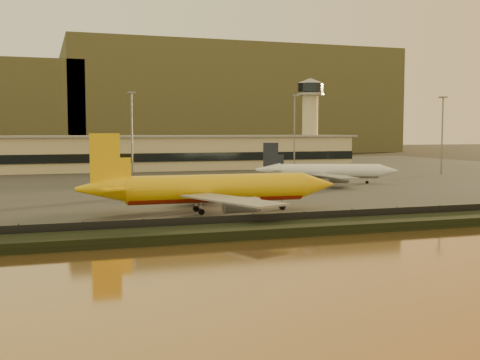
# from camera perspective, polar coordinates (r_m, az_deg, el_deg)

# --- Properties ---
(ground) EXTENTS (900.00, 900.00, 0.00)m
(ground) POSITION_cam_1_polar(r_m,az_deg,el_deg) (101.62, 2.02, -3.50)
(ground) COLOR black
(ground) RESTS_ON ground
(embankment) EXTENTS (320.00, 7.00, 1.40)m
(embankment) POSITION_cam_1_polar(r_m,az_deg,el_deg) (85.97, 5.98, -4.55)
(embankment) COLOR black
(embankment) RESTS_ON ground
(tarmac) EXTENTS (320.00, 220.00, 0.20)m
(tarmac) POSITION_cam_1_polar(r_m,az_deg,el_deg) (193.03, -7.86, 0.37)
(tarmac) COLOR #2D2D2D
(tarmac) RESTS_ON ground
(perimeter_fence) EXTENTS (300.00, 0.05, 2.20)m
(perimeter_fence) POSITION_cam_1_polar(r_m,az_deg,el_deg) (89.49, 4.93, -3.79)
(perimeter_fence) COLOR black
(perimeter_fence) RESTS_ON tarmac
(terminal_building) EXTENTS (202.00, 25.00, 12.60)m
(terminal_building) POSITION_cam_1_polar(r_m,az_deg,el_deg) (220.93, -13.04, 2.43)
(terminal_building) COLOR #C9B78B
(terminal_building) RESTS_ON tarmac
(control_tower) EXTENTS (11.20, 11.20, 35.50)m
(control_tower) POSITION_cam_1_polar(r_m,az_deg,el_deg) (248.68, 6.66, 6.31)
(control_tower) COLOR #C9B78B
(control_tower) RESTS_ON tarmac
(apron_light_masts) EXTENTS (152.20, 12.20, 25.40)m
(apron_light_masts) POSITION_cam_1_polar(r_m,az_deg,el_deg) (176.53, -1.91, 5.08)
(apron_light_masts) COLOR slate
(apron_light_masts) RESTS_ON tarmac
(distant_hills) EXTENTS (470.00, 160.00, 70.00)m
(distant_hills) POSITION_cam_1_polar(r_m,az_deg,el_deg) (434.84, -16.60, 6.72)
(distant_hills) COLOR brown
(distant_hills) RESTS_ON ground
(dhl_cargo_jet) EXTENTS (46.30, 45.46, 13.86)m
(dhl_cargo_jet) POSITION_cam_1_polar(r_m,az_deg,el_deg) (104.93, -2.64, -0.86)
(dhl_cargo_jet) COLOR #EFB50C
(dhl_cargo_jet) RESTS_ON tarmac
(white_narrowbody_jet) EXTENTS (37.60, 35.69, 11.09)m
(white_narrowbody_jet) POSITION_cam_1_polar(r_m,az_deg,el_deg) (163.93, 8.24, 0.80)
(white_narrowbody_jet) COLOR white
(white_narrowbody_jet) RESTS_ON tarmac
(gse_vehicle_yellow) EXTENTS (4.63, 2.50, 1.99)m
(gse_vehicle_yellow) POSITION_cam_1_polar(r_m,az_deg,el_deg) (126.40, 0.72, -1.34)
(gse_vehicle_yellow) COLOR #EFB50C
(gse_vehicle_yellow) RESTS_ON tarmac
(gse_vehicle_white) EXTENTS (3.72, 2.21, 1.57)m
(gse_vehicle_white) POSITION_cam_1_polar(r_m,az_deg,el_deg) (130.93, -5.93, -1.25)
(gse_vehicle_white) COLOR white
(gse_vehicle_white) RESTS_ON tarmac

